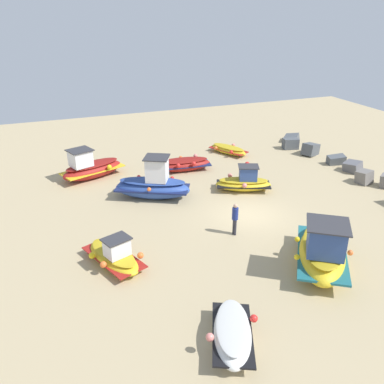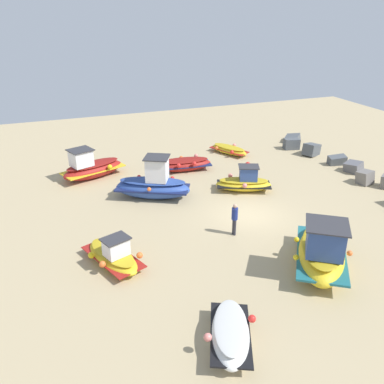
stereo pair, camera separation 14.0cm
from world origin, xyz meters
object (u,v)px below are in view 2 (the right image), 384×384
Objects in this scene: fishing_boat_0 at (244,182)px; fishing_boat_4 at (184,164)px; fishing_boat_1 at (322,251)px; mooring_buoy_0 at (248,164)px; fishing_boat_6 at (230,333)px; fishing_boat_2 at (153,185)px; person_walking at (235,217)px; fishing_boat_7 at (229,150)px; fishing_boat_3 at (113,255)px; fishing_boat_5 at (91,167)px.

fishing_boat_0 is 0.92× the size of fishing_boat_4.
mooring_buoy_0 is (-12.36, 2.81, -0.54)m from fishing_boat_1.
fishing_boat_0 is 13.53m from fishing_boat_6.
fishing_boat_1 reaches higher than fishing_boat_4.
fishing_boat_1 is at bearing -40.84° from fishing_boat_6.
fishing_boat_2 is 8.79× the size of mooring_buoy_0.
person_walking reaches higher than mooring_buoy_0.
mooring_buoy_0 is at bearing 149.56° from fishing_boat_7.
fishing_boat_3 is (-3.64, -8.69, -0.44)m from fishing_boat_1.
person_walking is at bearing 128.87° from fishing_boat_7.
fishing_boat_0 is 7.31m from fishing_boat_7.
fishing_boat_5 is 11.18m from fishing_boat_7.
fishing_boat_4 is 2.38× the size of person_walking.
fishing_boat_7 is (-1.26, 11.10, -0.41)m from fishing_boat_5.
fishing_boat_5 is at bearing 176.69° from fishing_boat_4.
fishing_boat_1 is 1.35× the size of fishing_boat_3.
fishing_boat_4 is at bearing 9.65° from fishing_boat_6.
mooring_buoy_0 is at bearing 106.63° from fishing_boat_3.
fishing_boat_0 is at bearing -5.50° from fishing_boat_6.
fishing_boat_3 is 1.09× the size of fishing_boat_6.
person_walking is (-6.89, 3.51, 0.55)m from fishing_boat_6.
fishing_boat_6 is 17.40m from mooring_buoy_0.
fishing_boat_2 is 4.99m from fishing_boat_4.
fishing_boat_7 is 6.25× the size of mooring_buoy_0.
fishing_boat_7 is 2.00× the size of person_walking.
fishing_boat_7 is at bearing 115.97° from fishing_boat_3.
fishing_boat_3 reaches higher than fishing_boat_6.
fishing_boat_1 reaches higher than person_walking.
fishing_boat_4 is 17.02m from fishing_boat_6.
fishing_boat_2 is 6.47m from person_walking.
mooring_buoy_0 is at bearing 147.06° from fishing_boat_5.
fishing_boat_1 is 1.25× the size of fishing_boat_4.
fishing_boat_3 is 11.12m from fishing_boat_5.
fishing_boat_5 is at bearing 170.36° from fishing_boat_0.
mooring_buoy_0 is at bearing 44.39° from fishing_boat_2.
fishing_boat_2 is 1.05× the size of fishing_boat_5.
fishing_boat_0 reaches higher than fishing_boat_7.
fishing_boat_3 is 0.81× the size of fishing_boat_5.
fishing_boat_1 is 12.69m from mooring_buoy_0.
fishing_boat_0 is 10.55m from fishing_boat_5.
fishing_boat_7 is at bearing 165.86° from fishing_boat_5.
fishing_boat_2 reaches higher than fishing_boat_1.
fishing_boat_0 is 2.19× the size of person_walking.
mooring_buoy_0 is (2.38, 10.88, -0.38)m from fishing_boat_5.
fishing_boat_2 reaches higher than fishing_boat_5.
fishing_boat_0 is at bearing 126.69° from fishing_boat_5.
fishing_boat_5 reaches higher than mooring_buoy_0.
mooring_buoy_0 is (-3.32, 2.00, -0.18)m from fishing_boat_0.
fishing_boat_4 reaches higher than fishing_boat_6.
fishing_boat_0 is 5.86m from fishing_boat_2.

